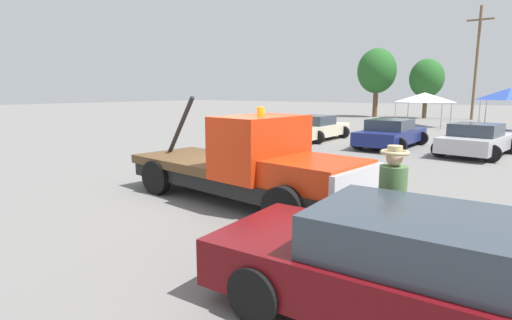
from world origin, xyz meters
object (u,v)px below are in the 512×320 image
at_px(parked_car_cream, 316,128).
at_px(parked_car_navy, 391,134).
at_px(parked_car_silver, 476,140).
at_px(tree_center, 377,71).
at_px(tree_left, 427,79).
at_px(canopy_tent_blue, 510,94).
at_px(person_near_truck, 392,197).
at_px(foreground_car, 437,277).
at_px(utility_pole, 477,61).
at_px(canopy_tent_white, 425,97).
at_px(tow_truck, 251,166).

relative_size(parked_car_cream, parked_car_navy, 0.95).
relative_size(parked_car_silver, tree_center, 0.64).
xyz_separation_m(parked_car_silver, tree_left, (-7.73, 22.80, 3.17)).
xyz_separation_m(canopy_tent_blue, tree_center, (-12.37, 8.59, 2.19)).
xyz_separation_m(person_near_truck, canopy_tent_blue, (-0.71, 26.18, 1.34)).
bearing_deg(parked_car_cream, person_near_truck, -148.70).
xyz_separation_m(foreground_car, parked_car_cream, (-9.47, 14.97, -0.00)).
bearing_deg(utility_pole, parked_car_cream, -100.48).
distance_m(tree_left, tree_center, 4.81).
bearing_deg(tree_center, utility_pole, 9.14).
bearing_deg(foreground_car, person_near_truck, 122.12).
height_order(parked_car_navy, canopy_tent_white, canopy_tent_white).
bearing_deg(parked_car_cream, canopy_tent_white, -12.19).
height_order(tow_truck, foreground_car, tow_truck).
relative_size(parked_car_silver, canopy_tent_white, 1.37).
bearing_deg(canopy_tent_white, parked_car_silver, -67.65).
distance_m(parked_car_cream, tree_left, 22.11).
distance_m(parked_car_cream, canopy_tent_white, 12.53).
xyz_separation_m(parked_car_silver, utility_pole, (-3.68, 23.48, 4.70)).
bearing_deg(person_near_truck, canopy_tent_white, 45.27).
distance_m(parked_car_navy, utility_pole, 23.53).
height_order(person_near_truck, canopy_tent_blue, canopy_tent_blue).
relative_size(tow_truck, parked_car_silver, 1.46).
relative_size(parked_car_navy, canopy_tent_white, 1.51).
distance_m(tow_truck, tree_center, 34.69).
height_order(canopy_tent_white, utility_pole, utility_pole).
xyz_separation_m(tree_left, utility_pole, (4.05, 0.68, 1.53)).
bearing_deg(utility_pole, tree_left, -170.39).
xyz_separation_m(parked_car_navy, parked_car_silver, (3.64, -0.42, -0.00)).
xyz_separation_m(foreground_car, parked_car_navy, (-5.25, 14.47, -0.00)).
relative_size(tow_truck, parked_car_navy, 1.32).
height_order(tree_left, utility_pole, utility_pole).
bearing_deg(parked_car_silver, tree_center, 36.69).
height_order(tow_truck, utility_pole, utility_pole).
xyz_separation_m(tow_truck, parked_car_navy, (-0.51, 11.56, -0.26)).
bearing_deg(tree_left, parked_car_navy, -79.66).
bearing_deg(parked_car_navy, tree_left, 11.33).
bearing_deg(tree_left, utility_pole, 9.61).
distance_m(person_near_truck, utility_pole, 36.68).
bearing_deg(canopy_tent_white, parked_car_navy, -82.17).
relative_size(canopy_tent_white, utility_pole, 0.32).
xyz_separation_m(foreground_car, person_near_truck, (-0.95, 1.35, 0.45)).
height_order(parked_car_silver, canopy_tent_white, canopy_tent_white).
relative_size(parked_car_cream, parked_car_silver, 1.05).
height_order(tow_truck, tree_left, tree_left).
bearing_deg(tow_truck, person_near_truck, -16.72).
bearing_deg(canopy_tent_white, person_near_truck, -76.80).
relative_size(parked_car_navy, parked_car_silver, 1.10).
distance_m(person_near_truck, parked_car_silver, 12.72).
xyz_separation_m(tow_truck, person_near_truck, (3.80, -1.55, 0.19)).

